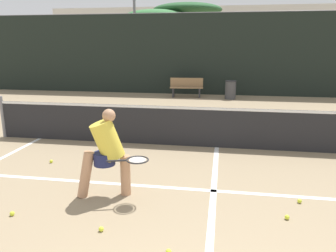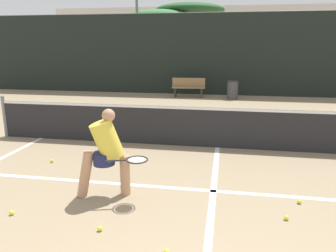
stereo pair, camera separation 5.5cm
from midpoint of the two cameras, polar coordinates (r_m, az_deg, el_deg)
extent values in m
cube|color=white|center=(5.57, 8.18, -11.13)|extent=(8.25, 0.10, 0.01)
cube|color=white|center=(5.65, 8.21, -10.78)|extent=(0.10, 4.61, 0.01)
cylinder|color=slate|center=(9.49, -26.42, 1.50)|extent=(0.09, 0.09, 1.07)
cube|color=#232326|center=(7.67, 8.96, -0.33)|extent=(11.00, 0.02, 0.95)
cube|color=white|center=(7.57, 9.09, 2.93)|extent=(11.00, 0.03, 0.06)
cube|color=black|center=(15.77, 9.89, 12.10)|extent=(24.00, 0.06, 3.73)
cylinder|color=slate|center=(15.82, 10.19, 18.94)|extent=(24.00, 0.04, 0.04)
cylinder|color=tan|center=(5.33, -7.18, -8.49)|extent=(0.16, 0.16, 0.65)
cylinder|color=tan|center=(5.36, -13.90, -8.14)|extent=(0.34, 0.24, 0.77)
cylinder|color=#1E234C|center=(5.24, -10.79, -5.57)|extent=(0.34, 0.34, 0.20)
cylinder|color=yellow|center=(5.14, -10.28, -2.42)|extent=(0.54, 0.41, 0.71)
sphere|color=tan|center=(5.05, -10.02, 1.84)|extent=(0.20, 0.20, 0.20)
cylinder|color=#262628|center=(4.97, -8.71, -5.97)|extent=(0.30, 0.11, 0.03)
torus|color=#262628|center=(4.97, -5.12, -5.87)|extent=(0.43, 0.43, 0.02)
cylinder|color=beige|center=(4.97, -5.12, -5.87)|extent=(0.32, 0.32, 0.01)
sphere|color=#D1E033|center=(5.50, 22.18, -12.10)|extent=(0.07, 0.07, 0.07)
sphere|color=#D1E033|center=(4.54, -11.42, -17.12)|extent=(0.07, 0.07, 0.07)
sphere|color=#D1E033|center=(5.29, -25.27, -13.50)|extent=(0.07, 0.07, 0.07)
sphere|color=#D1E033|center=(7.15, -19.35, -5.75)|extent=(0.07, 0.07, 0.07)
sphere|color=#D1E033|center=(4.05, 0.17, -21.05)|extent=(0.07, 0.07, 0.07)
sphere|color=#D1E033|center=(4.98, 20.23, -14.76)|extent=(0.07, 0.07, 0.07)
cube|color=olive|center=(14.96, 3.69, 6.69)|extent=(1.51, 0.48, 0.04)
cube|color=olive|center=(15.11, 3.73, 7.57)|extent=(1.49, 0.16, 0.42)
cube|color=#333338|center=(15.02, 1.39, 5.90)|extent=(0.06, 0.32, 0.44)
cube|color=#333338|center=(14.98, 5.97, 5.80)|extent=(0.06, 0.32, 0.44)
cylinder|color=#3F3F42|center=(14.71, 11.28, 6.10)|extent=(0.47, 0.47, 0.77)
cylinder|color=black|center=(14.66, 11.36, 7.67)|extent=(0.49, 0.49, 0.04)
cube|color=#B7B7BC|center=(19.32, 14.16, 7.85)|extent=(1.67, 4.38, 0.80)
cube|color=#1E2328|center=(19.05, 14.32, 9.77)|extent=(1.40, 2.63, 0.53)
cylinder|color=black|center=(20.79, 15.97, 7.88)|extent=(0.18, 0.60, 0.60)
cylinder|color=black|center=(18.02, 16.83, 6.93)|extent=(0.18, 0.60, 0.60)
cylinder|color=slate|center=(20.67, -5.33, 18.10)|extent=(0.16, 0.16, 7.65)
cylinder|color=brown|center=(23.28, 3.82, 13.46)|extent=(0.28, 0.28, 4.23)
ellipsoid|color=#28562D|center=(23.38, 3.93, 19.51)|extent=(4.65, 4.65, 0.90)
cylinder|color=brown|center=(22.34, -1.52, 12.82)|extent=(0.28, 0.28, 3.72)
ellipsoid|color=#38753D|center=(22.39, -1.55, 18.48)|extent=(4.09, 4.09, 0.90)
cube|color=beige|center=(35.21, 10.23, 14.92)|extent=(36.00, 2.40, 5.98)
camera|label=1|loc=(0.03, -89.73, 0.07)|focal=35.00mm
camera|label=2|loc=(0.03, 90.27, -0.07)|focal=35.00mm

